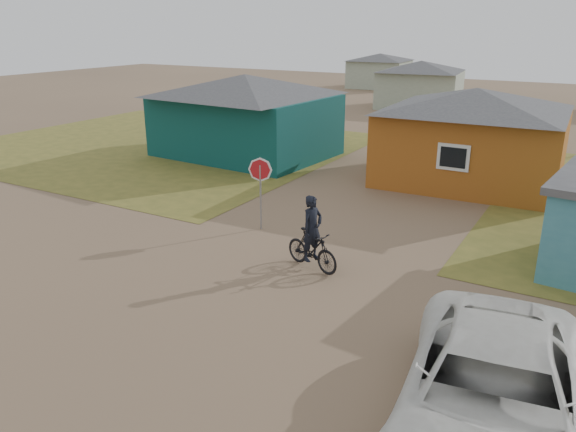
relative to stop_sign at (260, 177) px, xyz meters
The scene contains 9 objects.
ground 5.40m from the stop_sign, 67.02° to the right, with size 120.00×120.00×0.00m, color #82654B.
grass_nw 14.70m from the stop_sign, 145.34° to the left, with size 20.00×18.00×0.00m, color olive.
house_teal 10.95m from the stop_sign, 126.48° to the left, with size 8.93×7.08×4.00m.
house_yellow 10.33m from the stop_sign, 64.22° to the left, with size 7.72×6.76×3.90m.
house_pale_west 29.58m from the stop_sign, 97.79° to the left, with size 7.04×6.15×3.60m.
house_pale_north 43.01m from the stop_sign, 106.21° to the left, with size 6.28×5.81×3.40m.
stop_sign is the anchor object (origin of this frame).
cyclist 3.60m from the stop_sign, 33.73° to the right, with size 1.91×1.04×2.08m.
vehicle 10.70m from the stop_sign, 37.50° to the right, with size 2.85×6.18×1.72m, color white.
Camera 1 is at (7.36, -9.77, 6.41)m, focal length 35.00 mm.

